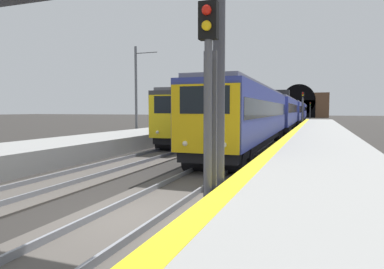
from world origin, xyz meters
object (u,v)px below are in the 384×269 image
railway_signal_near (208,98)px  railway_signal_far (310,109)px  railway_signal_mid (303,107)px  catenary_mast_near (136,92)px  train_main_approaching (289,112)px  train_adjacent_platform (239,113)px  overhead_signal_gantry (72,20)px

railway_signal_near → railway_signal_far: size_ratio=1.00×
railway_signal_mid → catenary_mast_near: bearing=-27.4°
train_main_approaching → catenary_mast_near: 26.80m
train_adjacent_platform → railway_signal_near: train_adjacent_platform is taller
railway_signal_near → railway_signal_far: 94.33m
railway_signal_near → catenary_mast_near: size_ratio=0.58×
train_adjacent_platform → catenary_mast_near: (-11.08, 6.67, 1.90)m
train_adjacent_platform → train_main_approaching: bearing=160.3°
train_adjacent_platform → railway_signal_mid: bearing=154.1°
catenary_mast_near → railway_signal_mid: bearing=-27.4°
railway_signal_far → overhead_signal_gantry: bearing=-2.5°
train_main_approaching → railway_signal_mid: 2.10m
overhead_signal_gantry → catenary_mast_near: catenary_mast_near is taller
train_main_approaching → railway_signal_far: (49.96, -1.89, 0.63)m
railway_signal_far → catenary_mast_near: bearing=-9.8°
train_adjacent_platform → railway_signal_near: size_ratio=8.31×
railway_signal_far → catenary_mast_near: size_ratio=0.59×
overhead_signal_gantry → train_main_approaching: bearing=-2.9°
railway_signal_near → train_main_approaching: bearing=-177.6°
train_main_approaching → railway_signal_mid: (0.52, -1.89, 0.75)m
train_main_approaching → railway_signal_mid: size_ratio=15.35×
train_adjacent_platform → railway_signal_far: (63.24, -6.23, 0.64)m
overhead_signal_gantry → railway_signal_mid: bearing=-5.3°
overhead_signal_gantry → railway_signal_near: bearing=-102.3°
train_main_approaching → railway_signal_far: bearing=177.2°
train_main_approaching → train_adjacent_platform: size_ratio=2.01×
railway_signal_far → railway_signal_mid: bearing=0.0°
train_main_approaching → railway_signal_near: size_ratio=16.72×
catenary_mast_near → overhead_signal_gantry: bearing=-155.2°
catenary_mast_near → train_main_approaching: bearing=-24.3°
train_adjacent_platform → overhead_signal_gantry: overhead_signal_gantry is taller
train_main_approaching → overhead_signal_gantry: size_ratio=9.43×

